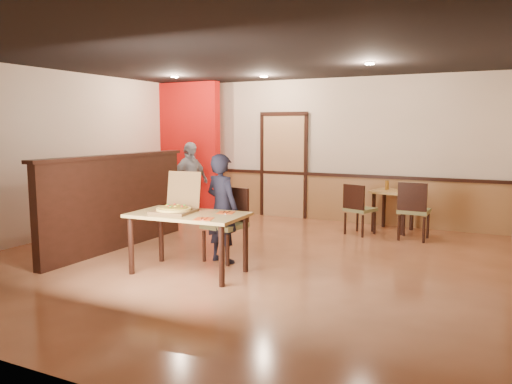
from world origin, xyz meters
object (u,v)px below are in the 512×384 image
at_px(side_chair_left, 358,207).
at_px(diner_chair, 228,221).
at_px(main_table, 188,222).
at_px(side_table, 393,200).
at_px(passerby, 190,182).
at_px(condiment, 387,185).
at_px(side_chair_right, 413,209).
at_px(pizza_box, 176,207).
at_px(diner, 222,208).

bearing_deg(side_chair_left, diner_chair, 83.47).
xyz_separation_m(main_table, side_table, (1.81, 3.81, -0.11)).
relative_size(side_table, passerby, 0.49).
bearing_deg(condiment, side_table, -29.06).
distance_m(side_chair_right, side_table, 0.77).
height_order(diner_chair, pizza_box, pizza_box).
distance_m(diner_chair, side_chair_left, 2.69).
distance_m(diner_chair, side_chair_right, 3.20).
height_order(diner_chair, diner, diner).
bearing_deg(diner, side_chair_right, -113.56).
bearing_deg(diner_chair, side_chair_right, 56.23).
distance_m(diner, pizza_box, 0.73).
xyz_separation_m(main_table, side_chair_left, (1.33, 3.20, -0.18)).
height_order(side_chair_left, condiment, condiment).
relative_size(main_table, diner, 0.99).
relative_size(pizza_box, condiment, 3.66).
relative_size(main_table, side_chair_left, 1.68).
distance_m(side_chair_right, passerby, 4.22).
bearing_deg(diner_chair, passerby, 141.98).
bearing_deg(side_table, pizza_box, -117.50).
xyz_separation_m(side_chair_left, side_table, (0.47, 0.61, 0.07)).
height_order(passerby, condiment, passerby).
bearing_deg(diner_chair, side_chair_left, 71.19).
distance_m(side_chair_right, condiment, 0.95).
bearing_deg(side_chair_right, side_chair_left, 0.74).
bearing_deg(side_chair_left, main_table, 87.62).
relative_size(side_chair_left, condiment, 5.31).
relative_size(side_chair_left, pizza_box, 1.45).
bearing_deg(side_table, diner_chair, -119.20).
relative_size(diner_chair, condiment, 6.04).
relative_size(side_table, condiment, 4.62).
bearing_deg(condiment, passerby, -165.47).
bearing_deg(condiment, diner_chair, -116.64).
relative_size(main_table, side_chair_right, 1.53).
xyz_separation_m(passerby, condiment, (3.63, 0.94, 0.03)).
bearing_deg(passerby, pizza_box, -135.08).
bearing_deg(passerby, main_table, -132.47).
relative_size(diner_chair, side_chair_right, 1.04).
xyz_separation_m(side_chair_left, diner, (-1.22, -2.56, 0.27)).
distance_m(passerby, pizza_box, 3.45).
bearing_deg(side_chair_left, diner, 84.76).
xyz_separation_m(main_table, pizza_box, (-0.18, -0.01, 0.17)).
relative_size(side_table, pizza_box, 1.26).
bearing_deg(diner_chair, main_table, -90.75).
bearing_deg(side_table, diner, -118.09).
distance_m(main_table, passerby, 3.54).
distance_m(side_chair_left, diner, 2.84).
bearing_deg(main_table, diner_chair, 78.30).
relative_size(diner, condiment, 8.98).
relative_size(diner_chair, pizza_box, 1.65).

